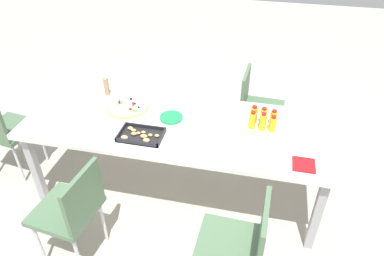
% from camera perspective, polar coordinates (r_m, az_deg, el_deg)
% --- Properties ---
extents(ground_plane, '(12.00, 12.00, 0.00)m').
position_cam_1_polar(ground_plane, '(3.27, -2.19, -9.73)').
color(ground_plane, '#B2A899').
extents(party_table, '(2.39, 0.88, 0.73)m').
position_cam_1_polar(party_table, '(2.84, -2.49, -0.16)').
color(party_table, silver).
rests_on(party_table, ground_plane).
extents(chair_near_left, '(0.42, 0.42, 0.83)m').
position_cam_1_polar(chair_near_left, '(3.52, 10.15, 3.81)').
color(chair_near_left, '#4C6B4C').
rests_on(chair_near_left, ground_plane).
extents(chair_end, '(0.45, 0.45, 0.83)m').
position_cam_1_polar(chair_end, '(3.55, -28.03, -0.08)').
color(chair_end, '#4C6B4C').
rests_on(chair_end, ground_plane).
extents(chair_far_right, '(0.45, 0.45, 0.83)m').
position_cam_1_polar(chair_far_right, '(2.58, -18.50, -11.99)').
color(chair_far_right, '#4C6B4C').
rests_on(chair_far_right, ground_plane).
extents(chair_far_left, '(0.41, 0.41, 0.83)m').
position_cam_1_polar(chair_far_left, '(2.30, 7.78, -17.70)').
color(chair_far_left, '#4C6B4C').
rests_on(chair_far_left, ground_plane).
extents(juice_bottle_0, '(0.05, 0.05, 0.13)m').
position_cam_1_polar(juice_bottle_0, '(2.81, 12.86, 1.56)').
color(juice_bottle_0, '#F9AB14').
rests_on(juice_bottle_0, party_table).
extents(juice_bottle_1, '(0.05, 0.05, 0.15)m').
position_cam_1_polar(juice_bottle_1, '(2.80, 11.32, 1.82)').
color(juice_bottle_1, '#FAAD14').
rests_on(juice_bottle_1, party_table).
extents(juice_bottle_2, '(0.06, 0.06, 0.15)m').
position_cam_1_polar(juice_bottle_2, '(2.81, 9.83, 2.09)').
color(juice_bottle_2, '#F9AD14').
rests_on(juice_bottle_2, party_table).
extents(juice_bottle_3, '(0.05, 0.05, 0.13)m').
position_cam_1_polar(juice_bottle_3, '(2.75, 12.75, 0.65)').
color(juice_bottle_3, '#FAAB14').
rests_on(juice_bottle_3, party_table).
extents(juice_bottle_4, '(0.05, 0.05, 0.15)m').
position_cam_1_polar(juice_bottle_4, '(2.74, 11.24, 1.00)').
color(juice_bottle_4, '#F9AD14').
rests_on(juice_bottle_4, party_table).
extents(juice_bottle_5, '(0.05, 0.05, 0.15)m').
position_cam_1_polar(juice_bottle_5, '(2.75, 9.62, 1.24)').
color(juice_bottle_5, '#FAAE14').
rests_on(juice_bottle_5, party_table).
extents(fruit_pizza, '(0.36, 0.36, 0.05)m').
position_cam_1_polar(fruit_pizza, '(3.03, -10.27, 3.44)').
color(fruit_pizza, tan).
rests_on(fruit_pizza, party_table).
extents(snack_tray, '(0.33, 0.22, 0.04)m').
position_cam_1_polar(snack_tray, '(2.67, -8.22, -1.17)').
color(snack_tray, black).
rests_on(snack_tray, party_table).
extents(plate_stack, '(0.19, 0.19, 0.02)m').
position_cam_1_polar(plate_stack, '(2.85, -3.34, 1.69)').
color(plate_stack, '#1E8C4C').
rests_on(plate_stack, party_table).
extents(napkin_stack, '(0.15, 0.15, 0.01)m').
position_cam_1_polar(napkin_stack, '(2.52, 17.42, -5.61)').
color(napkin_stack, red).
rests_on(napkin_stack, party_table).
extents(cardboard_tube, '(0.04, 0.04, 0.16)m').
position_cam_1_polar(cardboard_tube, '(3.22, -13.49, 6.45)').
color(cardboard_tube, '#9E7A56').
rests_on(cardboard_tube, party_table).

